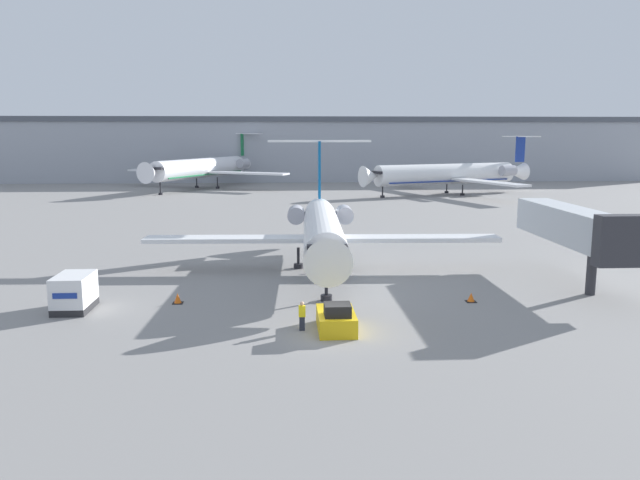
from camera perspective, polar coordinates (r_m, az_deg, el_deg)
name	(u,v)px	position (r m, az deg, el deg)	size (l,w,h in m)	color
ground_plane	(333,335)	(36.10, 1.23, -8.70)	(600.00, 600.00, 0.00)	gray
terminal_building	(294,149)	(154.20, -2.43, 8.34)	(180.00, 16.80, 15.24)	#9EA3AD
airplane_main	(322,230)	(52.13, 0.23, 0.92)	(29.84, 25.95, 10.73)	white
pushback_tug	(336,319)	(36.79, 1.49, -7.25)	(2.16, 3.82, 1.81)	yellow
luggage_cart	(74,292)	(43.75, -21.56, -4.48)	(2.14, 3.48, 2.37)	#232326
worker_near_tug	(302,315)	(36.69, -1.65, -6.90)	(0.40, 0.24, 1.75)	#232838
traffic_cone_left	(178,298)	(43.61, -12.89, -5.23)	(0.70, 0.70, 0.71)	black
traffic_cone_right	(471,298)	(44.13, 13.64, -5.13)	(0.69, 0.69, 0.64)	black
airplane_parked_far_left	(450,174)	(120.02, 11.80, 5.93)	(35.92, 37.04, 10.88)	white
airplane_parked_far_right	(203,168)	(132.39, -10.63, 6.50)	(35.22, 35.52, 11.40)	white
jet_bridge	(573,226)	(50.88, 22.15, 1.16)	(3.20, 15.20, 6.19)	#2D2D33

